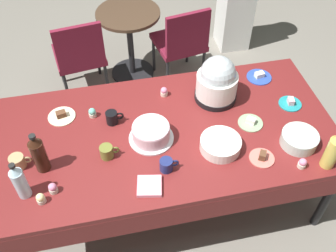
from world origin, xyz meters
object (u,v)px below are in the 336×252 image
object	(u,v)px
dessert_plate_coral	(262,157)
maroon_chair_right	(182,41)
soda_bottle_water	(19,181)
cupcake_cocoa	(41,199)
frosted_layer_cake	(151,133)
coffee_mug_navy	(167,165)
dessert_plate_teal	(290,103)
round_cafe_table	(130,33)
soda_bottle_cola	(39,154)
coffee_mug_black	(112,118)
potluck_table	(168,137)
coffee_mug_tan	(18,162)
slow_cooker	(217,81)
ceramic_snack_bowl	(220,144)
dessert_plate_cream	(62,116)
glass_salad_bowl	(299,139)
cupcake_mint	(164,92)
cupcake_rose	(53,188)
soda_bottle_ginger_ale	(333,151)
coffee_mug_olive	(107,152)
cupcake_lemon	(92,113)
cupcake_vanilla	(302,163)
dessert_plate_cobalt	(259,76)
dessert_plate_sage	(251,122)
maroon_chair_left	(80,54)

from	to	relation	value
dessert_plate_coral	maroon_chair_right	xyz separation A→B (m)	(-0.10, 1.66, -0.27)
soda_bottle_water	cupcake_cocoa	bearing A→B (deg)	-37.89
frosted_layer_cake	coffee_mug_navy	xyz separation A→B (m)	(0.05, -0.26, -0.01)
dessert_plate_coral	dessert_plate_teal	bearing A→B (deg)	48.03
round_cafe_table	soda_bottle_water	bearing A→B (deg)	-114.60
soda_bottle_cola	coffee_mug_black	distance (m)	0.54
coffee_mug_black	maroon_chair_right	size ratio (longest dim) A/B	0.14
potluck_table	soda_bottle_water	xyz separation A→B (m)	(-0.89, -0.30, 0.19)
coffee_mug_navy	coffee_mug_tan	distance (m)	0.89
slow_cooker	ceramic_snack_bowl	distance (m)	0.48
dessert_plate_cream	round_cafe_table	world-z (taller)	dessert_plate_cream
potluck_table	glass_salad_bowl	bearing A→B (deg)	-19.22
cupcake_mint	soda_bottle_water	bearing A→B (deg)	-145.54
cupcake_rose	soda_bottle_water	bearing A→B (deg)	174.02
frosted_layer_cake	cupcake_rose	size ratio (longest dim) A/B	4.26
potluck_table	soda_bottle_ginger_ale	size ratio (longest dim) A/B	7.69
coffee_mug_olive	cupcake_lemon	bearing A→B (deg)	99.63
ceramic_snack_bowl	cupcake_vanilla	bearing A→B (deg)	-28.68
frosted_layer_cake	dessert_plate_cobalt	world-z (taller)	frosted_layer_cake
potluck_table	coffee_mug_navy	xyz separation A→B (m)	(-0.07, -0.30, 0.10)
soda_bottle_cola	round_cafe_table	world-z (taller)	soda_bottle_cola
slow_cooker	round_cafe_table	distance (m)	1.43
coffee_mug_olive	cupcake_vanilla	bearing A→B (deg)	-15.98
cupcake_rose	coffee_mug_navy	world-z (taller)	coffee_mug_navy
potluck_table	soda_bottle_water	size ratio (longest dim) A/B	8.06
ceramic_snack_bowl	cupcake_lemon	distance (m)	0.88
dessert_plate_coral	cupcake_mint	distance (m)	0.83
coffee_mug_olive	round_cafe_table	xyz separation A→B (m)	(0.36, 1.66, -0.29)
frosted_layer_cake	coffee_mug_tan	distance (m)	0.82
glass_salad_bowl	dessert_plate_cobalt	xyz separation A→B (m)	(-0.01, 0.66, -0.03)
glass_salad_bowl	cupcake_lemon	xyz separation A→B (m)	(-1.25, 0.51, -0.01)
frosted_layer_cake	slow_cooker	size ratio (longest dim) A/B	0.85
dessert_plate_cream	cupcake_lemon	bearing A→B (deg)	-9.80
glass_salad_bowl	cupcake_mint	xyz separation A→B (m)	(-0.74, 0.62, -0.01)
coffee_mug_olive	coffee_mug_tan	size ratio (longest dim) A/B	0.94
soda_bottle_cola	coffee_mug_tan	distance (m)	0.18
dessert_plate_sage	cupcake_mint	size ratio (longest dim) A/B	2.45
cupcake_cocoa	soda_bottle_ginger_ale	world-z (taller)	soda_bottle_ginger_ale
cupcake_lemon	cupcake_vanilla	world-z (taller)	same
ceramic_snack_bowl	maroon_chair_left	xyz separation A→B (m)	(-0.83, 1.52, -0.30)
ceramic_snack_bowl	cupcake_vanilla	distance (m)	0.50
dessert_plate_teal	dessert_plate_cobalt	bearing A→B (deg)	108.79
dessert_plate_cobalt	dessert_plate_cream	distance (m)	1.45
ceramic_snack_bowl	cupcake_cocoa	distance (m)	1.10
cupcake_rose	coffee_mug_olive	world-z (taller)	coffee_mug_olive
cupcake_mint	maroon_chair_left	world-z (taller)	maroon_chair_left
soda_bottle_cola	cupcake_mint	bearing A→B (deg)	29.72
soda_bottle_cola	coffee_mug_tan	size ratio (longest dim) A/B	2.28
frosted_layer_cake	soda_bottle_ginger_ale	world-z (taller)	soda_bottle_ginger_ale
maroon_chair_right	coffee_mug_navy	bearing A→B (deg)	-106.73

